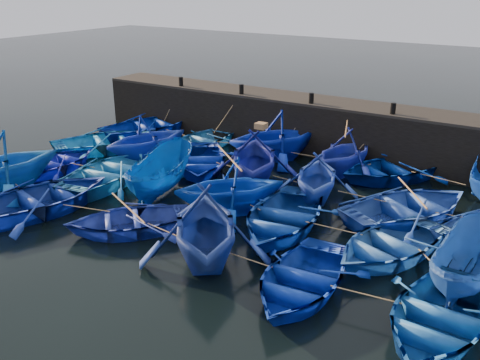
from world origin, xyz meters
The scene contains 33 objects.
ground centered at (0.00, 0.00, 0.00)m, with size 120.00×120.00×0.00m, color black.
quay_wall centered at (0.00, 10.50, 1.25)m, with size 26.00×2.50×2.50m, color black.
quay_top centered at (0.00, 10.50, 2.56)m, with size 26.00×2.50×0.12m, color black.
bollard_0 centered at (-8.00, 9.60, 2.87)m, with size 0.24×0.24×0.50m, color black.
bollard_1 centered at (-4.00, 9.60, 2.87)m, with size 0.24×0.24×0.50m, color black.
bollard_2 centered at (0.00, 9.60, 2.87)m, with size 0.24×0.24×0.50m, color black.
bollard_3 centered at (4.00, 9.60, 2.87)m, with size 0.24×0.24×0.50m, color black.
boat_0 centered at (-8.98, 7.93, 0.58)m, with size 3.97×5.55×1.15m, color navy.
boat_1 centered at (-5.14, 7.43, 0.47)m, with size 3.22×4.50×0.93m, color #215F97.
boat_2 centered at (-1.04, 7.91, 1.23)m, with size 4.02×4.66×2.45m, color #051E96.
boat_3 centered at (2.51, 7.97, 1.05)m, with size 3.44×3.99×2.10m, color #1D2D99.
boat_4 centered at (4.55, 8.33, 0.52)m, with size 3.56×4.98×1.03m, color navy.
boat_6 centered at (-8.94, 4.57, 0.55)m, with size 3.80×5.31×1.10m, color blue.
boat_7 centered at (-6.11, 4.54, 1.14)m, with size 3.72×4.32×2.27m, color #102998.
boat_8 centered at (-3.17, 4.79, 0.50)m, with size 3.47×4.84×1.00m, color navy.
boat_9 centered at (-0.23, 4.70, 1.25)m, with size 4.10×4.75×2.50m, color navy.
boat_10 centered at (2.75, 4.59, 1.02)m, with size 3.34×3.88×2.04m, color blue.
boat_11 centered at (6.46, 4.56, 0.55)m, with size 3.81×5.33×1.11m, color #2146A2.
boat_13 centered at (-8.63, 1.21, 0.45)m, with size 3.08×4.31×0.89m, color #0C168B.
boat_14 centered at (-5.48, 1.36, 0.54)m, with size 3.72×5.21×1.08m, color #226CB8.
boat_15 centered at (-2.76, 1.53, 0.92)m, with size 1.79×4.76×1.84m, color navy.
boat_16 centered at (0.57, 1.59, 1.09)m, with size 3.57×4.15×2.18m, color #0333B6.
boat_17 centered at (2.92, 1.38, 0.54)m, with size 3.69×5.16×1.07m, color navy.
boat_18 centered at (6.71, 1.48, 0.48)m, with size 3.34×4.67×0.97m, color blue.
boat_19 centered at (9.09, 0.85, 0.84)m, with size 1.65×4.37×1.69m, color navy.
boat_21 centered at (-5.49, -2.16, 0.57)m, with size 3.94×5.51×1.14m, color navy.
boat_22 centered at (-1.52, -1.62, 0.45)m, with size 3.12×4.35×0.90m, color navy.
boat_23 centered at (1.94, -1.85, 1.26)m, with size 4.11×4.77×2.51m, color navy.
boat_24 centered at (5.26, -1.89, 0.48)m, with size 3.28×4.58×0.95m, color #092A9E.
boat_25 centered at (8.94, -1.69, 0.50)m, with size 3.43×4.80×1.00m, color #124C93.
wooden_crate centered at (0.07, 4.70, 2.62)m, with size 0.44×0.41×0.24m, color brown.
mooring_ropes centered at (0.16, 4.97, 0.86)m, with size 17.64×11.72×2.10m.
loose_oars centered at (2.01, 3.13, 1.60)m, with size 10.24×11.67×1.34m.
Camera 1 is at (10.81, -13.72, 8.40)m, focal length 40.00 mm.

